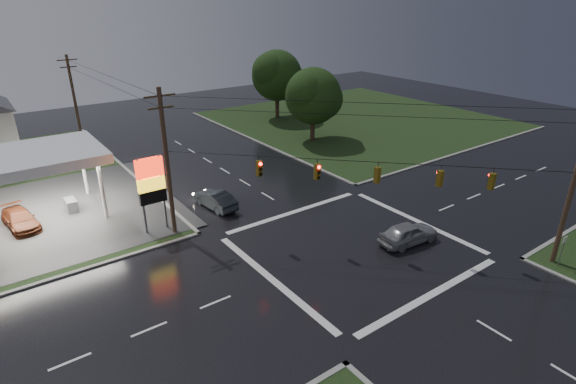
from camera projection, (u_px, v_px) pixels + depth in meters
ground at (352, 246)px, 32.33m from camera, size 120.00×120.00×0.00m
grass_ne at (359, 120)px, 65.62m from camera, size 36.00×36.00×0.08m
pylon_sign at (151, 183)px, 32.86m from camera, size 2.00×0.35×6.00m
utility_pole_nw at (167, 162)px, 31.98m from camera, size 2.20×0.32×11.00m
utility_pole_se at (573, 184)px, 28.12m from camera, size 2.20×0.32×11.00m
utility_pole_n at (74, 98)px, 53.23m from camera, size 2.20×0.32×10.50m
traffic_signals at (358, 161)px, 29.74m from camera, size 26.87×26.87×1.47m
tree_ne_near at (314, 96)px, 54.06m from camera, size 7.99×6.80×8.98m
tree_ne_far at (278, 76)px, 64.34m from camera, size 8.46×7.20×9.80m
car_north at (215, 199)px, 38.01m from camera, size 2.10×4.75×1.51m
car_crossing at (408, 233)px, 32.50m from camera, size 4.82×2.38×1.58m
car_pump at (20, 219)px, 34.71m from camera, size 2.58×5.01×1.39m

